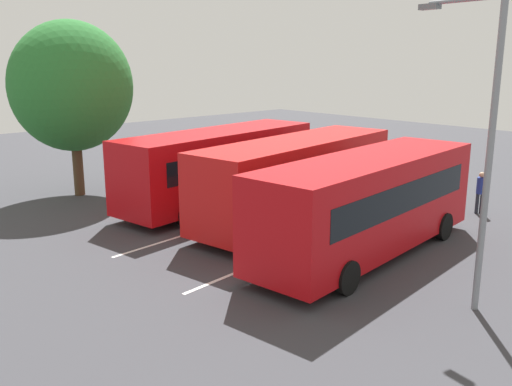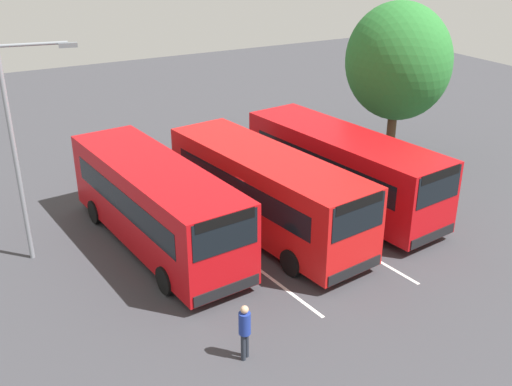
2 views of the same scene
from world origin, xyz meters
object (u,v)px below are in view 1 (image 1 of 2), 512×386
Objects in this scene: bus_center_left at (297,177)px; bus_center_right at (219,165)px; street_lamp at (482,134)px; bus_far_left at (368,201)px; pedestrian at (481,189)px; depot_tree at (72,87)px.

bus_center_left is 3.85m from bus_center_right.
bus_far_left is at bearing -6.40° from street_lamp.
pedestrian is 17.11m from depot_tree.
street_lamp reaches higher than bus_center_right.
bus_center_right is at bearing 89.67° from bus_center_left.
bus_center_right is 7.17m from depot_tree.
bus_center_right is 1.28× the size of depot_tree.
bus_center_left and bus_center_right have the same top height.
bus_center_right is at bearing 2.62° from street_lamp.
pedestrian is at bearing -57.89° from bus_center_right.
depot_tree is at bearing -83.79° from pedestrian.
bus_far_left is 7.70m from bus_center_right.
pedestrian is (6.01, -4.06, -0.71)m from bus_center_left.
bus_far_left is 1.27× the size of depot_tree.
street_lamp is at bearing -6.02° from pedestrian.
bus_far_left reaches higher than pedestrian.
bus_center_left is at bearing -4.75° from street_lamp.
depot_tree is at bearing 105.25° from bus_center_left.
bus_far_left is 1.30× the size of street_lamp.
bus_center_right is 1.30× the size of street_lamp.
bus_center_left reaches higher than pedestrian.
bus_far_left is 13.87m from depot_tree.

